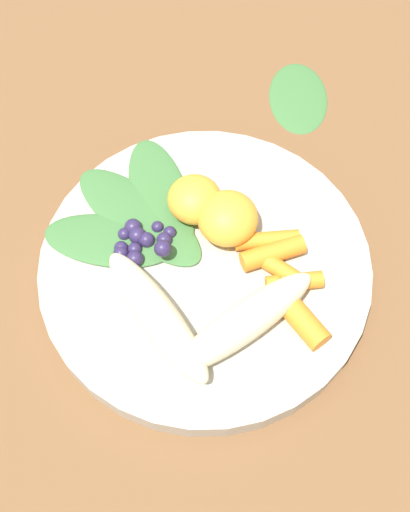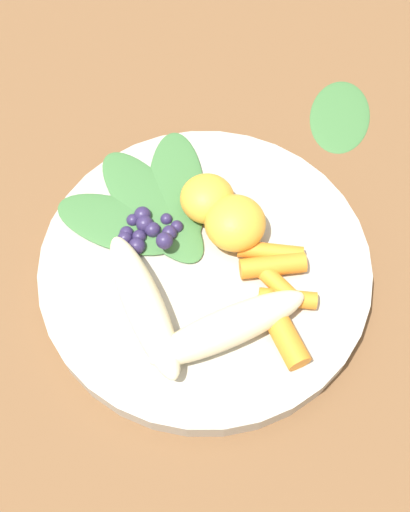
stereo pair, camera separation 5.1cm
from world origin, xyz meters
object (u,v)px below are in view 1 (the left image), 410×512
object	(u,v)px
banana_peeled_left	(245,321)
banana_peeled_right	(157,315)
kale_leaf_stray	(298,96)
bowl	(205,268)
orange_segment_near	(195,199)

from	to	relation	value
banana_peeled_left	banana_peeled_right	bearing A→B (deg)	139.27
banana_peeled_left	kale_leaf_stray	size ratio (longest dim) A/B	1.38
bowl	banana_peeled_left	xyz separation A→B (m)	(0.01, -0.07, 0.03)
kale_leaf_stray	orange_segment_near	bearing A→B (deg)	146.29
bowl	banana_peeled_left	distance (m)	0.07
kale_leaf_stray	bowl	bearing A→B (deg)	155.60
bowl	banana_peeled_right	distance (m)	0.07
bowl	orange_segment_near	size ratio (longest dim) A/B	5.99
bowl	orange_segment_near	bearing A→B (deg)	82.16
banana_peeled_right	orange_segment_near	world-z (taller)	orange_segment_near
banana_peeled_right	banana_peeled_left	bearing A→B (deg)	50.46
bowl	orange_segment_near	world-z (taller)	orange_segment_near
bowl	banana_peeled_right	xyz separation A→B (m)	(-0.05, -0.04, 0.03)
bowl	banana_peeled_right	world-z (taller)	banana_peeled_right
banana_peeled_right	kale_leaf_stray	world-z (taller)	banana_peeled_right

